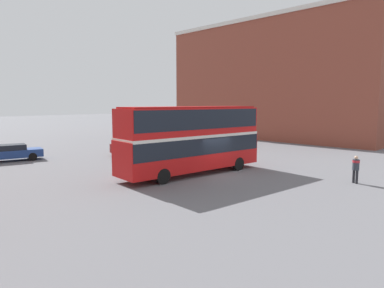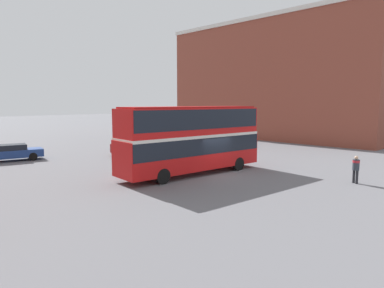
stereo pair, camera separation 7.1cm
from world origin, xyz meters
TOP-DOWN VIEW (x-y plane):
  - ground_plane at (0.00, 0.00)m, footprint 240.00×240.00m
  - building_row_right at (25.52, 10.83)m, footprint 10.56×30.34m
  - double_decker_bus at (-1.00, 1.16)m, footprint 10.98×3.55m
  - pedestrian_foreground at (4.09, -7.86)m, footprint 0.56×0.56m
  - parked_car_kerb_near at (1.32, 11.34)m, footprint 4.14×2.27m
  - parked_car_kerb_far at (6.16, 16.00)m, footprint 4.30×2.10m
  - parked_car_side_street at (-7.87, 15.82)m, footprint 4.84×2.69m

SIDE VIEW (x-z plane):
  - ground_plane at x=0.00m, z-range 0.00..0.00m
  - parked_car_side_street at x=-7.87m, z-range 0.03..1.43m
  - parked_car_kerb_far at x=6.16m, z-range 0.00..1.54m
  - parked_car_kerb_near at x=1.32m, z-range 0.01..1.65m
  - pedestrian_foreground at x=4.09m, z-range 0.19..1.89m
  - double_decker_bus at x=-1.00m, z-range 0.33..4.98m
  - building_row_right at x=25.52m, z-range 0.01..16.02m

